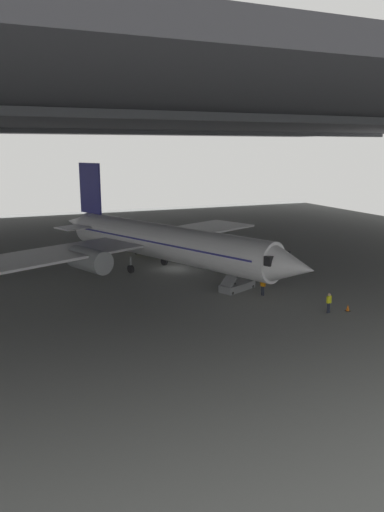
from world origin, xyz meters
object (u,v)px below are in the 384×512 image
object	(u,v)px
boarding_stairs	(238,282)
crew_worker_near_nose	(329,302)
traffic_cone_orange	(348,308)
crew_worker_by_stairs	(263,285)
baggage_tug	(144,250)
airplane_main	(160,241)

from	to	relation	value
boarding_stairs	crew_worker_near_nose	bearing A→B (deg)	-66.45
traffic_cone_orange	crew_worker_by_stairs	bearing A→B (deg)	123.54
crew_worker_by_stairs	baggage_tug	world-z (taller)	crew_worker_by_stairs
crew_worker_by_stairs	airplane_main	bearing A→B (deg)	117.07
airplane_main	crew_worker_by_stairs	distance (m)	13.45
airplane_main	crew_worker_by_stairs	bearing A→B (deg)	-62.93
crew_worker_near_nose	crew_worker_by_stairs	distance (m)	6.81
boarding_stairs	crew_worker_near_nose	distance (m)	9.67
airplane_main	boarding_stairs	xyz separation A→B (m)	(4.73, -9.22, -2.75)
baggage_tug	airplane_main	bearing A→B (deg)	-95.80
boarding_stairs	crew_worker_by_stairs	xyz separation A→B (m)	(1.29, -2.56, 0.27)
crew_worker_by_stairs	boarding_stairs	bearing A→B (deg)	116.68
airplane_main	traffic_cone_orange	bearing A→B (deg)	-60.51
baggage_tug	crew_worker_by_stairs	bearing A→B (deg)	-76.92
airplane_main	crew_worker_by_stairs	world-z (taller)	airplane_main
traffic_cone_orange	baggage_tug	size ratio (longest dim) A/B	0.25
crew_worker_near_nose	traffic_cone_orange	world-z (taller)	crew_worker_near_nose
crew_worker_near_nose	crew_worker_by_stairs	xyz separation A→B (m)	(-2.58, 6.31, 0.03)
traffic_cone_orange	baggage_tug	bearing A→B (deg)	108.42
crew_worker_near_nose	crew_worker_by_stairs	size ratio (longest dim) A/B	0.97
airplane_main	crew_worker_near_nose	world-z (taller)	airplane_main
airplane_main	baggage_tug	xyz separation A→B (m)	(1.00, 9.82, -2.96)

